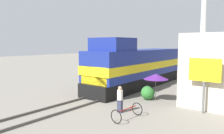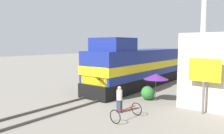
% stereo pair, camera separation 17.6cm
% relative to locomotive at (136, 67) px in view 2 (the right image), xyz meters
% --- Properties ---
extents(ground_plane, '(120.00, 120.00, 0.00)m').
position_rel_locomotive_xyz_m(ground_plane, '(0.00, -4.66, -1.98)').
color(ground_plane, slate).
extents(rail_near, '(0.08, 43.97, 0.15)m').
position_rel_locomotive_xyz_m(rail_near, '(-0.72, -4.66, -1.90)').
color(rail_near, '#4C4742').
rests_on(rail_near, ground_plane).
extents(rail_far, '(0.08, 43.97, 0.15)m').
position_rel_locomotive_xyz_m(rail_far, '(0.72, -4.66, -1.90)').
color(rail_far, '#4C4742').
rests_on(rail_far, ground_plane).
extents(locomotive, '(3.09, 13.35, 4.67)m').
position_rel_locomotive_xyz_m(locomotive, '(0.00, 0.00, 0.00)').
color(locomotive, black).
rests_on(locomotive, ground_plane).
extents(utility_pole, '(1.80, 0.37, 11.22)m').
position_rel_locomotive_xyz_m(utility_pole, '(6.79, -2.66, 3.70)').
color(utility_pole, '#B2B2AD').
rests_on(utility_pole, ground_plane).
extents(vendor_umbrella, '(1.82, 1.82, 2.01)m').
position_rel_locomotive_xyz_m(vendor_umbrella, '(3.81, -3.40, -0.18)').
color(vendor_umbrella, '#4C4C4C').
rests_on(vendor_umbrella, ground_plane).
extents(billboard_sign, '(1.83, 0.12, 3.32)m').
position_rel_locomotive_xyz_m(billboard_sign, '(7.43, -4.32, 0.46)').
color(billboard_sign, '#595959').
rests_on(billboard_sign, ground_plane).
extents(shrub_cluster, '(1.03, 1.03, 1.03)m').
position_rel_locomotive_xyz_m(shrub_cluster, '(3.22, -3.49, -1.46)').
color(shrub_cluster, '#2D722D').
rests_on(shrub_cluster, ground_plane).
extents(person_bystander, '(0.34, 0.34, 1.63)m').
position_rel_locomotive_xyz_m(person_bystander, '(3.37, -7.29, -1.10)').
color(person_bystander, '#2D3347').
rests_on(person_bystander, ground_plane).
extents(bicycle, '(0.91, 1.97, 0.75)m').
position_rel_locomotive_xyz_m(bicycle, '(4.39, -8.01, -1.59)').
color(bicycle, black).
rests_on(bicycle, ground_plane).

